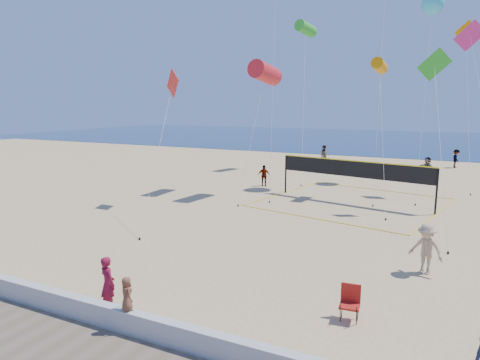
% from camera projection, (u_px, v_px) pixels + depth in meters
% --- Properties ---
extents(ground, '(120.00, 120.00, 0.00)m').
position_uv_depth(ground, '(241.00, 298.00, 12.74)').
color(ground, tan).
rests_on(ground, ground).
extents(ocean, '(140.00, 50.00, 0.03)m').
position_uv_depth(ocean, '(413.00, 141.00, 67.56)').
color(ocean, navy).
rests_on(ocean, ground).
extents(seawall, '(32.00, 0.30, 0.60)m').
position_uv_depth(seawall, '(186.00, 337.00, 10.04)').
color(seawall, silver).
rests_on(seawall, ground).
extents(woman, '(0.67, 0.56, 1.58)m').
position_uv_depth(woman, '(108.00, 284.00, 11.85)').
color(woman, maroon).
rests_on(woman, ground).
extents(toddler, '(0.51, 0.46, 0.87)m').
position_uv_depth(toddler, '(127.00, 294.00, 10.66)').
color(toddler, brown).
rests_on(toddler, seawall).
extents(bystander_b, '(1.28, 0.99, 1.75)m').
position_uv_depth(bystander_b, '(426.00, 249.00, 14.45)').
color(bystander_b, tan).
rests_on(bystander_b, ground).
extents(far_person_0, '(0.95, 0.68, 1.49)m').
position_uv_depth(far_person_0, '(264.00, 176.00, 30.07)').
color(far_person_0, gray).
rests_on(far_person_0, ground).
extents(far_person_1, '(1.42, 1.49, 1.69)m').
position_uv_depth(far_person_1, '(427.00, 168.00, 33.04)').
color(far_person_1, gray).
rests_on(far_person_1, ground).
extents(far_person_3, '(1.06, 0.91, 1.91)m').
position_uv_depth(far_person_3, '(324.00, 156.00, 39.94)').
color(far_person_3, gray).
rests_on(far_person_3, ground).
extents(far_person_4, '(0.86, 1.20, 1.67)m').
position_uv_depth(far_person_4, '(456.00, 159.00, 38.64)').
color(far_person_4, gray).
rests_on(far_person_4, ground).
extents(camp_chair, '(0.56, 0.68, 1.07)m').
position_uv_depth(camp_chair, '(350.00, 300.00, 11.39)').
color(camp_chair, '#A31912').
rests_on(camp_chair, ground).
extents(volleyball_net, '(11.01, 10.90, 2.50)m').
position_uv_depth(volleyball_net, '(353.00, 174.00, 24.82)').
color(volleyball_net, black).
rests_on(volleyball_net, ground).
extents(kite_0, '(1.27, 4.77, 8.28)m').
position_uv_depth(kite_0, '(265.00, 73.00, 25.74)').
color(kite_0, red).
rests_on(kite_0, ground).
extents(kite_2, '(1.96, 6.34, 8.41)m').
position_uv_depth(kite_2, '(380.00, 66.00, 25.34)').
color(kite_2, orange).
rests_on(kite_2, ground).
extents(kite_3, '(3.12, 6.66, 7.63)m').
position_uv_depth(kite_3, '(171.00, 90.00, 23.19)').
color(kite_3, red).
rests_on(kite_3, ground).
extents(kite_4, '(2.12, 6.93, 8.51)m').
position_uv_depth(kite_4, '(435.00, 72.00, 21.31)').
color(kite_4, green).
rests_on(kite_4, ground).
extents(kite_5, '(3.08, 6.90, 10.68)m').
position_uv_depth(kite_5, '(472.00, 43.00, 25.47)').
color(kite_5, '#E02C7D').
rests_on(kite_5, ground).
extents(kite_7, '(1.88, 9.62, 13.40)m').
position_uv_depth(kite_7, '(433.00, 4.00, 29.94)').
color(kite_7, '#36BFE2').
rests_on(kite_7, ground).
extents(kite_8, '(3.43, 9.69, 12.71)m').
position_uv_depth(kite_8, '(306.00, 29.00, 36.56)').
color(kite_8, green).
rests_on(kite_8, ground).
extents(kite_9, '(1.82, 8.75, 12.11)m').
position_uv_depth(kite_9, '(466.00, 40.00, 32.70)').
color(kite_9, orange).
rests_on(kite_9, ground).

